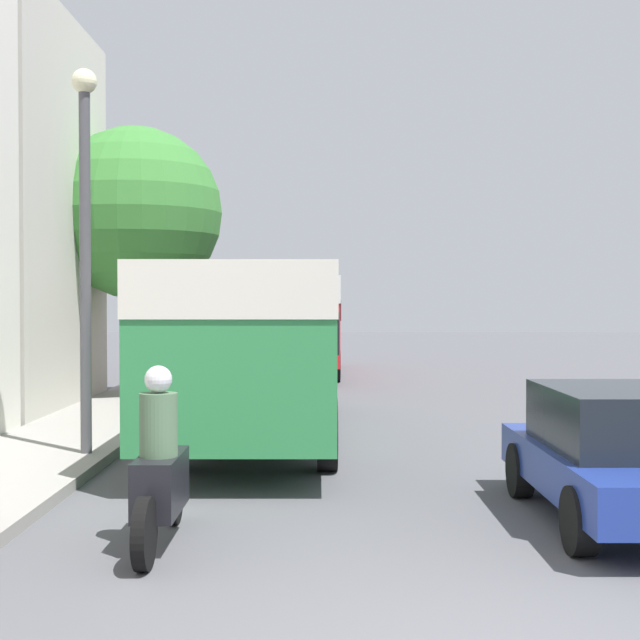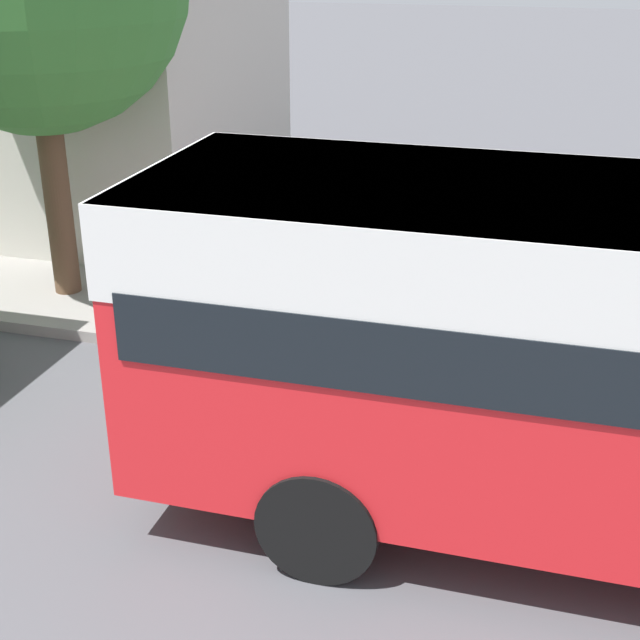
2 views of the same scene
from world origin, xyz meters
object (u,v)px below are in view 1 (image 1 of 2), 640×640
Objects in this scene: bus_following at (294,312)px; car_crossing at (619,452)px; bus_lead at (256,329)px; motorcycle_behind_lead at (157,475)px.

bus_following reaches higher than car_crossing.
bus_lead is 13.02m from bus_following.
motorcycle_behind_lead reaches higher than car_crossing.
motorcycle_behind_lead is at bearing -93.84° from bus_lead.
bus_lead reaches higher than motorcycle_behind_lead.
bus_lead reaches higher than car_crossing.
motorcycle_behind_lead is at bearing 10.90° from car_crossing.
bus_following is 19.44m from car_crossing.
bus_following is (0.33, 13.02, 0.11)m from bus_lead.
bus_following reaches higher than bus_lead.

